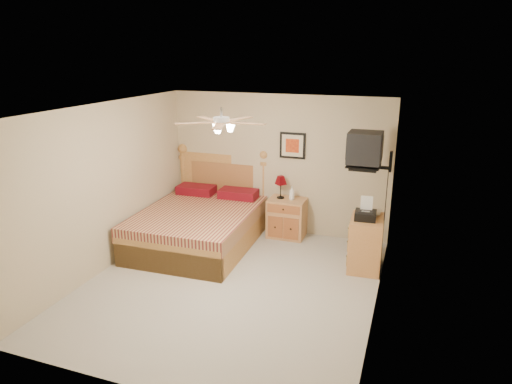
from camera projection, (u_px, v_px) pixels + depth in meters
floor at (231, 285)px, 6.53m from camera, size 4.50×4.50×0.00m
ceiling at (228, 109)px, 5.78m from camera, size 4.00×4.50×0.04m
wall_back at (278, 165)px, 8.18m from camera, size 4.00×0.04×2.50m
wall_front at (133, 276)px, 4.13m from camera, size 4.00×0.04×2.50m
wall_left at (106, 188)px, 6.79m from camera, size 0.04×4.50×2.50m
wall_right at (382, 220)px, 5.51m from camera, size 0.04×4.50×2.50m
bed at (198, 203)px, 7.65m from camera, size 1.84×2.38×1.51m
nightstand at (287, 218)px, 8.14m from camera, size 0.65×0.49×0.70m
table_lamp at (281, 187)px, 8.05m from camera, size 0.24×0.24×0.41m
lotion_bottle at (292, 193)px, 7.98m from camera, size 0.10×0.10×0.24m
framed_picture at (293, 146)px, 7.96m from camera, size 0.46×0.04×0.46m
dresser at (366, 243)px, 6.93m from camera, size 0.51×0.71×0.81m
fax_machine at (366, 209)px, 6.72m from camera, size 0.33×0.35×0.33m
magazine_lower at (367, 212)px, 7.03m from camera, size 0.22×0.28×0.02m
magazine_upper at (367, 211)px, 7.02m from camera, size 0.22×0.29×0.02m
wall_tv at (375, 151)px, 6.63m from camera, size 0.56×0.46×0.58m
ceiling_fan at (221, 122)px, 5.65m from camera, size 1.14×1.14×0.28m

